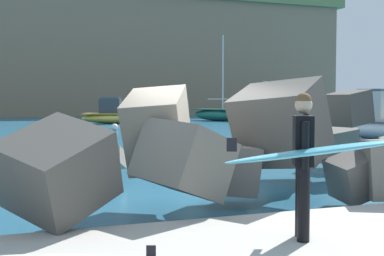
# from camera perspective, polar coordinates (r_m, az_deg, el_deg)

# --- Properties ---
(ground_plane) EXTENTS (400.00, 400.00, 0.00)m
(ground_plane) POSITION_cam_1_polar(r_m,az_deg,el_deg) (9.51, 0.73, -8.61)
(ground_plane) COLOR #235B7A
(breakwater_jetty) EXTENTS (31.44, 6.63, 2.43)m
(breakwater_jetty) POSITION_cam_1_polar(r_m,az_deg,el_deg) (11.66, 16.08, -1.36)
(breakwater_jetty) COLOR #3D3A38
(breakwater_jetty) RESTS_ON ground
(surfer_with_board) EXTENTS (2.04, 1.53, 1.78)m
(surfer_with_board) POSITION_cam_1_polar(r_m,az_deg,el_deg) (6.38, 12.35, -2.87)
(surfer_with_board) COLOR black
(surfer_with_board) RESTS_ON walkway_path
(boat_near_centre) EXTENTS (3.50, 4.82, 2.44)m
(boat_near_centre) POSITION_cam_1_polar(r_m,az_deg,el_deg) (26.99, 19.50, 0.43)
(boat_near_centre) COLOR white
(boat_near_centre) RESTS_ON ground
(boat_near_right) EXTENTS (3.97, 4.12, 2.04)m
(boat_near_right) POSITION_cam_1_polar(r_m,az_deg,el_deg) (18.91, -2.78, -0.81)
(boat_near_right) COLOR white
(boat_near_right) RESTS_ON ground
(boat_mid_right) EXTENTS (5.77, 3.75, 2.08)m
(boat_mid_right) POSITION_cam_1_polar(r_m,az_deg,el_deg) (42.33, -8.41, 1.34)
(boat_mid_right) COLOR #EAC64C
(boat_mid_right) RESTS_ON ground
(boat_far_left) EXTENTS (4.33, 5.73, 7.64)m
(boat_far_left) POSITION_cam_1_polar(r_m,az_deg,el_deg) (47.39, 2.94, 1.51)
(boat_far_left) COLOR #1E6656
(boat_far_left) RESTS_ON ground
(mooring_buoy_inner) EXTENTS (0.44, 0.44, 0.44)m
(mooring_buoy_inner) POSITION_cam_1_polar(r_m,az_deg,el_deg) (47.92, 4.16, 1.06)
(mooring_buoy_inner) COLOR silver
(mooring_buoy_inner) RESTS_ON ground
(mooring_buoy_middle) EXTENTS (0.44, 0.44, 0.44)m
(mooring_buoy_middle) POSITION_cam_1_polar(r_m,az_deg,el_deg) (32.76, -8.39, 0.09)
(mooring_buoy_middle) COLOR silver
(mooring_buoy_middle) RESTS_ON ground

